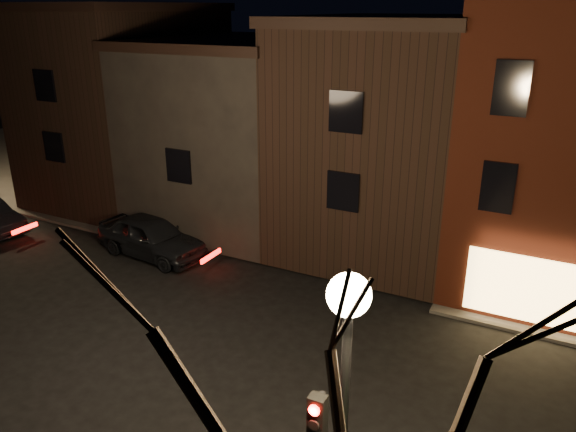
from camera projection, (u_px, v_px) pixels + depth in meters
The scene contains 8 objects.
ground at pixel (226, 348), 17.21m from camera, with size 120.00×120.00×0.00m, color black.
sidewalk_far_left at pixel (151, 144), 42.47m from camera, with size 30.00×30.00×0.12m, color #2D2B28.
corner_building at pixel (560, 141), 19.70m from camera, with size 6.50×8.50×10.50m.
row_building_a at pixel (390, 133), 23.58m from camera, with size 7.30×10.30×9.40m.
row_building_b at pixel (244, 129), 26.90m from camera, with size 7.80×10.30×8.40m.
row_building_c at pixel (127, 102), 29.79m from camera, with size 7.30×10.30×9.90m.
street_lamp_near at pixel (346, 367), 7.72m from camera, with size 0.60×0.60×6.48m.
parked_car_a at pixel (151, 237), 23.34m from camera, with size 2.02×5.01×1.71m, color black.
Camera 1 is at (8.51, -12.13, 9.83)m, focal length 35.00 mm.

